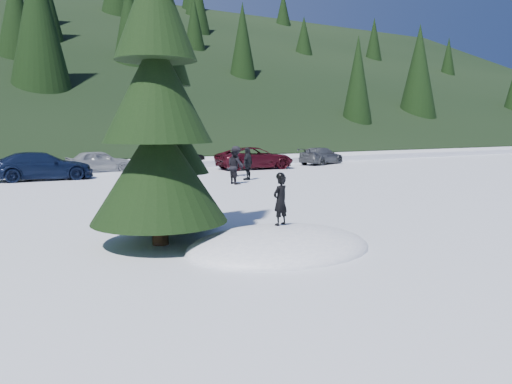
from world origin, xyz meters
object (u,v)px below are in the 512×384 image
spruce_tall (157,103)px  car_6 (255,158)px  car_4 (99,161)px  car_5 (177,158)px  child_skier (280,200)px  adult_0 (235,166)px  adult_1 (248,164)px  adult_2 (236,161)px  spruce_short (176,153)px  car_3 (42,166)px  car_7 (321,156)px

spruce_tall → car_6: size_ratio=1.64×
car_4 → car_5: car_5 is taller
child_skier → adult_0: bearing=-128.8°
child_skier → car_5: size_ratio=0.28×
spruce_tall → adult_1: spruce_tall is taller
adult_2 → car_6: 5.14m
spruce_short → adult_0: size_ratio=3.08×
car_5 → car_3: bearing=85.3°
spruce_short → car_5: spruce_short is taller
car_3 → car_4: bearing=-43.7°
child_skier → car_5: bearing=-120.9°
spruce_short → car_3: 15.85m
spruce_tall → child_skier: bearing=-31.5°
adult_1 → adult_2: adult_1 is taller
spruce_short → adult_0: bearing=53.4°
child_skier → car_4: child_skier is taller
adult_1 → car_5: 8.74m
car_3 → car_7: size_ratio=1.17×
spruce_tall → spruce_short: 2.11m
spruce_tall → spruce_short: spruce_tall is taller
adult_0 → car_7: (11.83, 8.22, -0.24)m
spruce_short → adult_0: (6.64, 8.92, -1.23)m
spruce_short → adult_1: 13.04m
spruce_tall → car_6: (12.99, 17.42, -2.59)m
adult_0 → car_4: adult_0 is taller
spruce_short → adult_0: spruce_short is taller
car_5 → child_skier: bearing=139.8°
adult_1 → car_3: (-9.31, 5.57, -0.12)m
car_3 → car_6: (13.23, 0.28, -0.01)m
car_6 → spruce_tall: bearing=148.6°
child_skier → car_6: 21.66m
adult_0 → adult_2: size_ratio=1.02×
car_5 → adult_1: bearing=158.6°
car_3 → spruce_tall: bearing=-175.4°
child_skier → car_5: (6.20, 21.78, -0.38)m
adult_0 → car_5: bearing=-6.9°
adult_0 → car_3: bearing=47.9°
adult_0 → car_4: size_ratio=0.44×
adult_0 → car_3: adult_0 is taller
car_4 → adult_0: bearing=-162.1°
car_4 → car_6: bearing=-112.4°
adult_1 → car_3: 10.85m
spruce_tall → adult_2: bearing=55.2°
spruce_short → car_4: bearing=82.5°
adult_1 → car_3: adult_1 is taller
car_5 → car_7: size_ratio=0.96×
spruce_tall → adult_2: (9.50, 13.65, -2.46)m
child_skier → spruce_short: bearing=-78.7°
spruce_short → car_6: spruce_short is taller
adult_0 → spruce_tall: bearing=142.3°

